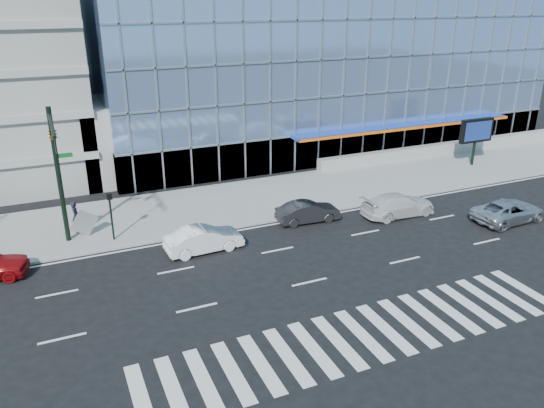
{
  "coord_description": "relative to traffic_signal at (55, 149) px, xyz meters",
  "views": [
    {
      "loc": [
        -11.39,
        -25.11,
        13.81
      ],
      "look_at": [
        0.97,
        3.0,
        1.64
      ],
      "focal_mm": 35.0,
      "sensor_mm": 36.0,
      "label": 1
    }
  ],
  "objects": [
    {
      "name": "ground",
      "position": [
        11.0,
        -4.57,
        -6.16
      ],
      "size": [
        160.0,
        160.0,
        0.0
      ],
      "primitive_type": "plane",
      "color": "black",
      "rests_on": "ground"
    },
    {
      "name": "sidewalk",
      "position": [
        11.0,
        3.43,
        -6.09
      ],
      "size": [
        120.0,
        8.0,
        0.15
      ],
      "primitive_type": "cube",
      "color": "gray",
      "rests_on": "ground"
    },
    {
      "name": "theatre_building",
      "position": [
        25.0,
        21.43,
        1.34
      ],
      "size": [
        42.0,
        26.0,
        15.0
      ],
      "primitive_type": "cube",
      "color": "#7E9ED2",
      "rests_on": "ground"
    },
    {
      "name": "ramp_block",
      "position": [
        5.0,
        13.43,
        -3.16
      ],
      "size": [
        6.0,
        8.0,
        6.0
      ],
      "primitive_type": "cube",
      "color": "gray",
      "rests_on": "ground"
    },
    {
      "name": "retaining_wall",
      "position": [
        35.0,
        7.03,
        -5.51
      ],
      "size": [
        30.0,
        0.8,
        1.0
      ],
      "primitive_type": "cube",
      "color": "gray",
      "rests_on": "sidewalk"
    },
    {
      "name": "traffic_signal",
      "position": [
        0.0,
        0.0,
        0.0
      ],
      "size": [
        1.14,
        5.74,
        8.0
      ],
      "color": "black",
      "rests_on": "sidewalk"
    },
    {
      "name": "ped_signal_post",
      "position": [
        2.5,
        0.37,
        -4.02
      ],
      "size": [
        0.3,
        0.33,
        3.0
      ],
      "color": "black",
      "rests_on": "sidewalk"
    },
    {
      "name": "marquee_sign",
      "position": [
        33.0,
        3.42,
        -3.1
      ],
      "size": [
        3.2,
        0.43,
        4.0
      ],
      "color": "black",
      "rests_on": "sidewalk"
    },
    {
      "name": "silver_suv",
      "position": [
        26.52,
        -6.76,
        -5.45
      ],
      "size": [
        5.25,
        2.62,
        1.43
      ],
      "primitive_type": "imported",
      "rotation": [
        0.0,
        0.0,
        1.62
      ],
      "color": "silver",
      "rests_on": "ground"
    },
    {
      "name": "white_suv",
      "position": [
        20.52,
        -3.04,
        -5.41
      ],
      "size": [
        5.2,
        2.14,
        1.51
      ],
      "primitive_type": "imported",
      "rotation": [
        0.0,
        0.0,
        1.56
      ],
      "color": "silver",
      "rests_on": "ground"
    },
    {
      "name": "white_sedan",
      "position": [
        7.09,
        -2.94,
        -5.42
      ],
      "size": [
        4.56,
        1.79,
        1.48
      ],
      "primitive_type": "imported",
      "rotation": [
        0.0,
        0.0,
        1.62
      ],
      "color": "white",
      "rests_on": "ground"
    },
    {
      "name": "dark_sedan",
      "position": [
        14.52,
        -1.57,
        -5.48
      ],
      "size": [
        4.26,
        1.73,
        1.37
      ],
      "primitive_type": "imported",
      "rotation": [
        0.0,
        0.0,
        1.5
      ],
      "color": "black",
      "rests_on": "ground"
    },
    {
      "name": "pedestrian",
      "position": [
        0.61,
        2.55,
        -5.03
      ],
      "size": [
        0.51,
        0.74,
        1.97
      ],
      "primitive_type": "imported",
      "rotation": [
        0.0,
        0.0,
        1.63
      ],
      "color": "black",
      "rests_on": "sidewalk"
    },
    {
      "name": "tilted_panel",
      "position": [
        1.02,
        1.52,
        -5.11
      ],
      "size": [
        1.76,
        0.54,
        1.81
      ],
      "primitive_type": "cube",
      "rotation": [
        0.0,
        0.61,
        0.27
      ],
      "color": "#969696",
      "rests_on": "sidewalk"
    }
  ]
}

